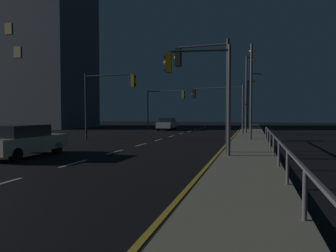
{
  "coord_description": "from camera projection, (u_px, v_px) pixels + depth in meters",
  "views": [
    {
      "loc": [
        7.29,
        -2.13,
        2.12
      ],
      "look_at": [
        0.58,
        21.65,
        1.1
      ],
      "focal_mm": 32.3,
      "sensor_mm": 36.0,
      "label": 1
    }
  ],
  "objects": [
    {
      "name": "street_lamp_far_end",
      "position": [
        252.0,
        95.0,
        44.1
      ],
      "size": [
        1.72,
        0.53,
        7.91
      ],
      "color": "#4C4C51",
      "rests_on": "sidewalk_right"
    },
    {
      "name": "street_lamp_median",
      "position": [
        248.0,
        87.0,
        31.09
      ],
      "size": [
        1.08,
        1.5,
        7.89
      ],
      "color": "#4C4C51",
      "rests_on": "sidewalk_right"
    },
    {
      "name": "barrier_fence",
      "position": [
        279.0,
        147.0,
        11.19
      ],
      "size": [
        0.09,
        23.52,
        0.98
      ],
      "color": "#59595E",
      "rests_on": "sidewalk_right"
    },
    {
      "name": "lane_edge_line",
      "position": [
        230.0,
        140.0,
        24.25
      ],
      "size": [
        0.14,
        53.0,
        0.01
      ],
      "color": "gold",
      "rests_on": "ground"
    },
    {
      "name": "traffic_light_mid_left",
      "position": [
        200.0,
        79.0,
        14.24
      ],
      "size": [
        3.15,
        0.68,
        5.19
      ],
      "color": "#4C4C51",
      "rests_on": "sidewalk_right"
    },
    {
      "name": "lane_markings_center",
      "position": [
        159.0,
        140.0,
        24.3
      ],
      "size": [
        0.14,
        50.0,
        0.01
      ],
      "color": "silver",
      "rests_on": "ground"
    },
    {
      "name": "traffic_light_mid_right",
      "position": [
        164.0,
        101.0,
        38.7
      ],
      "size": [
        5.23,
        0.88,
        5.23
      ],
      "color": "#4C4C51",
      "rests_on": "ground"
    },
    {
      "name": "sidewalk_right",
      "position": [
        249.0,
        146.0,
        19.02
      ],
      "size": [
        2.6,
        77.0,
        0.14
      ],
      "primitive_type": "cube",
      "color": "gray",
      "rests_on": "ground"
    },
    {
      "name": "traffic_light_far_left",
      "position": [
        107.0,
        92.0,
        24.35
      ],
      "size": [
        4.68,
        0.52,
        5.45
      ],
      "color": "#2D3033",
      "rests_on": "ground"
    },
    {
      "name": "street_lamp_across_street",
      "position": [
        251.0,
        83.0,
        23.11
      ],
      "size": [
        0.56,
        1.87,
        7.24
      ],
      "color": "#4C4C51",
      "rests_on": "sidewalk_right"
    },
    {
      "name": "building_distant",
      "position": [
        16.0,
        48.0,
        47.03
      ],
      "size": [
        23.18,
        10.39,
        24.75
      ],
      "color": "#4C515B",
      "rests_on": "ground"
    },
    {
      "name": "traffic_light_overhead_east",
      "position": [
        218.0,
        99.0,
        30.33
      ],
      "size": [
        5.29,
        0.86,
        4.8
      ],
      "color": "#4C4C51",
      "rests_on": "sidewalk_right"
    },
    {
      "name": "car",
      "position": [
        23.0,
        140.0,
        14.57
      ],
      "size": [
        1.86,
        4.41,
        1.57
      ],
      "color": "beige",
      "rests_on": "ground"
    },
    {
      "name": "traffic_light_far_right",
      "position": [
        205.0,
        75.0,
        15.75
      ],
      "size": [
        2.97,
        0.41,
        5.76
      ],
      "color": "#2D3033",
      "rests_on": "sidewalk_right"
    },
    {
      "name": "ground_plane",
      "position": [
        144.0,
        144.0,
        20.94
      ],
      "size": [
        112.0,
        112.0,
        0.0
      ],
      "primitive_type": "plane",
      "color": "black",
      "rests_on": "ground"
    },
    {
      "name": "car_oncoming",
      "position": [
        167.0,
        124.0,
        38.77
      ],
      "size": [
        2.06,
        4.49,
        1.57
      ],
      "color": "silver",
      "rests_on": "ground"
    },
    {
      "name": "street_lamp_mid_block",
      "position": [
        249.0,
        99.0,
        42.85
      ],
      "size": [
        1.13,
        1.38,
        6.71
      ],
      "color": "#2D3033",
      "rests_on": "sidewalk_right"
    }
  ]
}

